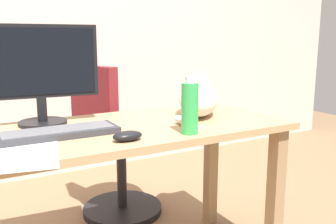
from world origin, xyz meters
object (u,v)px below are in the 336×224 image
cat (198,98)px  computer_mouse (128,136)px  monitor (39,71)px  spray_bottle (190,108)px  keyboard (58,133)px  office_chair (115,153)px

cat → computer_mouse: bearing=-150.9°
monitor → spray_bottle: bearing=-43.5°
cat → spray_bottle: 0.38m
keyboard → spray_bottle: bearing=-24.9°
keyboard → monitor: bearing=92.9°
monitor → cat: (0.69, -0.14, -0.15)m
computer_mouse → spray_bottle: size_ratio=0.50×
keyboard → computer_mouse: 0.27m
monitor → computer_mouse: bearing=-63.1°
office_chair → cat: 0.71m
monitor → computer_mouse: monitor is taller
computer_mouse → office_chair: bearing=72.2°
office_chair → monitor: 0.82m
office_chair → computer_mouse: 0.92m
keyboard → spray_bottle: (0.45, -0.21, 0.09)m
office_chair → keyboard: (-0.46, -0.63, 0.32)m
office_chair → computer_mouse: (-0.26, -0.82, 0.33)m
computer_mouse → spray_bottle: spray_bottle is taller
office_chair → computer_mouse: size_ratio=8.34×
keyboard → cat: cat is taller
computer_mouse → spray_bottle: bearing=-4.9°
monitor → cat: 0.72m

